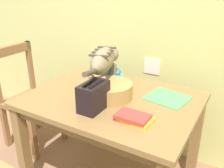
# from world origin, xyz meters

# --- Properties ---
(wall_rear) EXTENTS (4.81, 0.11, 2.50)m
(wall_rear) POSITION_xyz_m (-0.00, 1.79, 1.25)
(wall_rear) COLOR #CECE7D
(wall_rear) RESTS_ON ground_plane
(dining_table) EXTENTS (1.13, 0.84, 0.74)m
(dining_table) POSITION_xyz_m (0.11, 1.15, 0.64)
(dining_table) COLOR olive
(dining_table) RESTS_ON ground_plane
(cat) EXTENTS (0.26, 0.66, 0.31)m
(cat) POSITION_xyz_m (-0.01, 1.25, 0.96)
(cat) COLOR #817056
(cat) RESTS_ON dining_table
(saucer_bowl) EXTENTS (0.19, 0.19, 0.03)m
(saucer_bowl) POSITION_xyz_m (-0.07, 1.44, 0.76)
(saucer_bowl) COLOR teal
(saucer_bowl) RESTS_ON dining_table
(coffee_mug) EXTENTS (0.14, 0.10, 0.08)m
(coffee_mug) POSITION_xyz_m (-0.07, 1.44, 0.81)
(coffee_mug) COLOR #337CC0
(coffee_mug) RESTS_ON saucer_bowl
(magazine) EXTENTS (0.29, 0.27, 0.01)m
(magazine) POSITION_xyz_m (0.44, 1.33, 0.74)
(magazine) COLOR #4FA961
(magazine) RESTS_ON dining_table
(book_stack) EXTENTS (0.21, 0.14, 0.04)m
(book_stack) POSITION_xyz_m (0.37, 0.95, 0.76)
(book_stack) COLOR yellow
(book_stack) RESTS_ON dining_table
(wicker_basket) EXTENTS (0.30, 0.30, 0.10)m
(wicker_basket) POSITION_xyz_m (0.10, 1.15, 0.79)
(wicker_basket) COLOR #AB8148
(wicker_basket) RESTS_ON dining_table
(toaster) EXTENTS (0.12, 0.20, 0.18)m
(toaster) POSITION_xyz_m (0.09, 0.96, 0.83)
(toaster) COLOR black
(toaster) RESTS_ON dining_table
(wooden_chair_near) EXTENTS (0.43, 0.43, 0.94)m
(wooden_chair_near) POSITION_xyz_m (-0.84, 1.24, 0.46)
(wooden_chair_near) COLOR brown
(wooden_chair_near) RESTS_ON ground_plane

